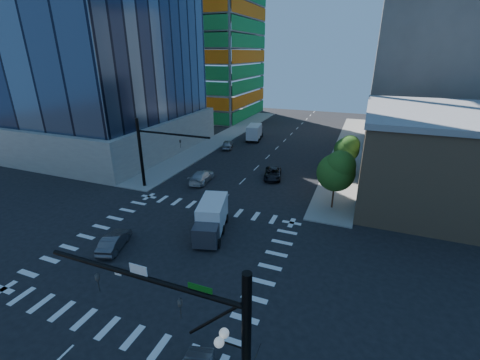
% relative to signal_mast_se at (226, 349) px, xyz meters
% --- Properties ---
extents(ground, '(160.00, 160.00, 0.00)m').
position_rel_signal_mast_se_xyz_m(ground, '(-10.60, 11.50, -5.01)').
color(ground, black).
rests_on(ground, ground).
extents(road_markings, '(20.00, 20.00, 0.01)m').
position_rel_signal_mast_se_xyz_m(road_markings, '(-10.60, 11.50, -5.00)').
color(road_markings, silver).
rests_on(road_markings, ground).
extents(sidewalk_ne, '(5.00, 60.00, 0.15)m').
position_rel_signal_mast_se_xyz_m(sidewalk_ne, '(1.90, 51.50, -4.93)').
color(sidewalk_ne, gray).
rests_on(sidewalk_ne, ground).
extents(sidewalk_nw, '(5.00, 60.00, 0.15)m').
position_rel_signal_mast_se_xyz_m(sidewalk_nw, '(-23.10, 51.50, -4.93)').
color(sidewalk_nw, gray).
rests_on(sidewalk_nw, ground).
extents(construction_building, '(25.16, 34.50, 70.60)m').
position_rel_signal_mast_se_xyz_m(construction_building, '(-38.02, 73.43, 19.60)').
color(construction_building, gray).
rests_on(construction_building, ground).
extents(commercial_building, '(20.50, 22.50, 10.60)m').
position_rel_signal_mast_se_xyz_m(commercial_building, '(14.40, 33.50, 0.31)').
color(commercial_building, '#927555').
rests_on(commercial_building, ground).
extents(bg_building_ne, '(24.00, 30.00, 28.00)m').
position_rel_signal_mast_se_xyz_m(bg_building_ne, '(16.40, 66.50, 8.99)').
color(bg_building_ne, '#595450').
rests_on(bg_building_ne, ground).
extents(signal_mast_se, '(10.51, 2.48, 9.00)m').
position_rel_signal_mast_se_xyz_m(signal_mast_se, '(0.00, 0.00, 0.00)').
color(signal_mast_se, black).
rests_on(signal_mast_se, sidewalk_se).
extents(signal_mast_nw, '(10.20, 0.40, 9.00)m').
position_rel_signal_mast_se_xyz_m(signal_mast_nw, '(-20.60, 23.00, 0.49)').
color(signal_mast_nw, black).
rests_on(signal_mast_nw, sidewalk_nw).
extents(tree_south, '(4.16, 4.16, 6.82)m').
position_rel_signal_mast_se_xyz_m(tree_south, '(2.03, 25.40, -0.32)').
color(tree_south, '#382316').
rests_on(tree_south, sidewalk_ne).
extents(tree_north, '(3.54, 3.52, 5.78)m').
position_rel_signal_mast_se_xyz_m(tree_north, '(2.33, 37.40, -1.02)').
color(tree_north, '#382316').
rests_on(tree_north, sidewalk_ne).
extents(car_nb_far, '(3.34, 5.35, 1.38)m').
position_rel_signal_mast_se_xyz_m(car_nb_far, '(-7.06, 32.21, -4.32)').
color(car_nb_far, black).
rests_on(car_nb_far, ground).
extents(car_sb_near, '(2.70, 5.53, 1.55)m').
position_rel_signal_mast_se_xyz_m(car_sb_near, '(-15.77, 27.33, -4.23)').
color(car_sb_near, silver).
rests_on(car_sb_near, ground).
extents(car_sb_mid, '(2.94, 4.84, 1.54)m').
position_rel_signal_mast_se_xyz_m(car_sb_mid, '(-19.10, 43.86, -4.24)').
color(car_sb_mid, '#96989D').
rests_on(car_sb_mid, ground).
extents(car_sb_cross, '(2.79, 4.67, 1.45)m').
position_rel_signal_mast_se_xyz_m(car_sb_cross, '(-15.56, 9.99, -4.28)').
color(car_sb_cross, '#424246').
rests_on(car_sb_cross, ground).
extents(box_truck_near, '(4.02, 6.45, 3.14)m').
position_rel_signal_mast_se_xyz_m(box_truck_near, '(-8.48, 15.40, -3.62)').
color(box_truck_near, black).
rests_on(box_truck_near, ground).
extents(box_truck_far, '(3.46, 6.34, 3.16)m').
position_rel_signal_mast_se_xyz_m(box_truck_far, '(-16.52, 51.91, -3.61)').
color(box_truck_far, black).
rests_on(box_truck_far, ground).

